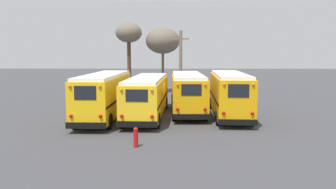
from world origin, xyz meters
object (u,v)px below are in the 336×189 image
at_px(school_bus_1, 147,95).
at_px(school_bus_3, 229,93).
at_px(utility_pole, 181,64).
at_px(school_bus_2, 188,91).
at_px(bare_tree_1, 163,41).
at_px(school_bus_0, 105,94).
at_px(bare_tree_0, 129,35).
at_px(fire_hydrant, 136,137).

bearing_deg(school_bus_1, school_bus_3, 3.21).
height_order(school_bus_3, utility_pole, utility_pole).
relative_size(school_bus_2, bare_tree_1, 1.24).
relative_size(school_bus_0, school_bus_3, 1.07).
bearing_deg(utility_pole, school_bus_3, -70.47).
xyz_separation_m(school_bus_2, school_bus_3, (3.10, -1.54, 0.06)).
bearing_deg(school_bus_2, bare_tree_1, 100.59).
distance_m(school_bus_3, utility_pole, 10.68).
height_order(school_bus_0, utility_pole, utility_pole).
height_order(bare_tree_0, bare_tree_1, bare_tree_0).
relative_size(school_bus_0, bare_tree_0, 1.23).
bearing_deg(bare_tree_1, bare_tree_0, -167.58).
xyz_separation_m(school_bus_0, utility_pole, (5.78, 10.75, 1.90)).
bearing_deg(school_bus_1, bare_tree_1, 87.55).
relative_size(utility_pole, bare_tree_1, 0.92).
bearing_deg(school_bus_1, utility_pole, 75.32).
relative_size(school_bus_0, utility_pole, 1.44).
height_order(school_bus_2, bare_tree_0, bare_tree_0).
relative_size(school_bus_0, bare_tree_1, 1.32).
distance_m(school_bus_1, utility_pole, 10.79).
height_order(school_bus_2, school_bus_3, school_bus_3).
distance_m(school_bus_0, school_bus_1, 3.14).
bearing_deg(bare_tree_0, bare_tree_1, 12.42).
bearing_deg(fire_hydrant, school_bus_2, 73.30).
relative_size(school_bus_3, bare_tree_0, 1.15).
relative_size(school_bus_3, utility_pole, 1.34).
xyz_separation_m(school_bus_3, utility_pole, (-3.51, 9.90, 1.91)).
bearing_deg(fire_hydrant, utility_pole, 81.96).
distance_m(utility_pole, bare_tree_0, 7.85).
height_order(school_bus_1, school_bus_2, school_bus_2).
bearing_deg(school_bus_1, fire_hydrant, -89.42).
height_order(school_bus_2, bare_tree_1, bare_tree_1).
distance_m(school_bus_2, fire_hydrant, 10.56).
bearing_deg(bare_tree_0, school_bus_1, -76.93).
xyz_separation_m(school_bus_0, bare_tree_0, (-0.19, 14.66, 5.17)).
bearing_deg(bare_tree_0, utility_pole, -33.21).
bearing_deg(school_bus_2, school_bus_3, -26.48).
height_order(school_bus_1, utility_pole, utility_pole).
distance_m(bare_tree_0, fire_hydrant, 23.47).
height_order(bare_tree_1, fire_hydrant, bare_tree_1).
xyz_separation_m(utility_pole, bare_tree_1, (-2.04, 4.77, 2.54)).
bearing_deg(utility_pole, fire_hydrant, -98.04).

